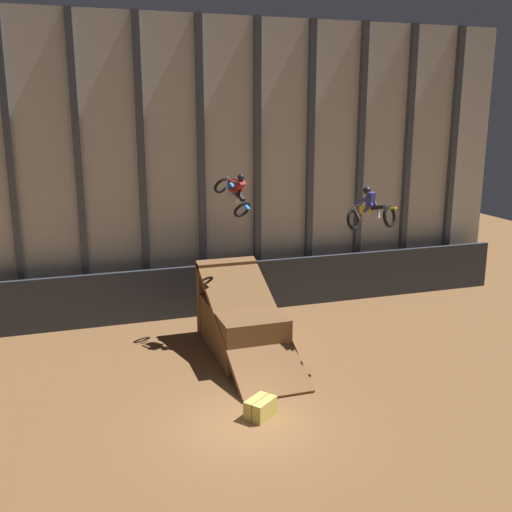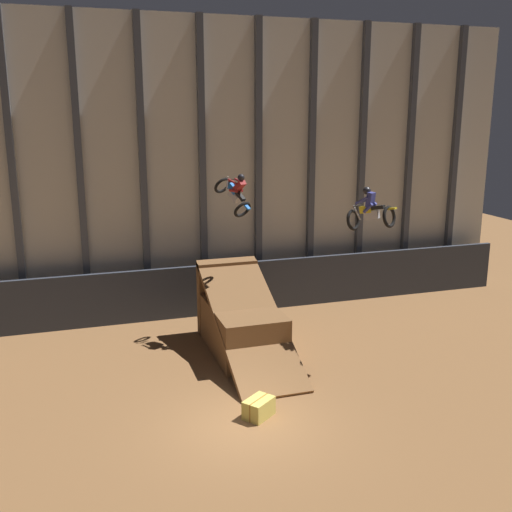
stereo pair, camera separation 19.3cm
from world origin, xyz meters
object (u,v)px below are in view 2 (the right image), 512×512
object	(u,v)px
dirt_ramp	(240,322)
rider_bike_left_air	(235,193)
hay_bale_trackside	(259,408)
rider_bike_right_air	(370,212)

from	to	relation	value
dirt_ramp	rider_bike_left_air	distance (m)	4.83
dirt_ramp	rider_bike_left_air	world-z (taller)	rider_bike_left_air
hay_bale_trackside	rider_bike_left_air	bearing A→B (deg)	80.12
rider_bike_left_air	rider_bike_right_air	world-z (taller)	rider_bike_left_air
rider_bike_left_air	hay_bale_trackside	size ratio (longest dim) A/B	1.69
dirt_ramp	hay_bale_trackside	distance (m)	5.32
rider_bike_right_air	hay_bale_trackside	size ratio (longest dim) A/B	1.64
rider_bike_left_air	hay_bale_trackside	bearing A→B (deg)	-124.13
rider_bike_left_air	hay_bale_trackside	xyz separation A→B (m)	(-1.11, -6.35, -5.44)
dirt_ramp	hay_bale_trackside	world-z (taller)	dirt_ramp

